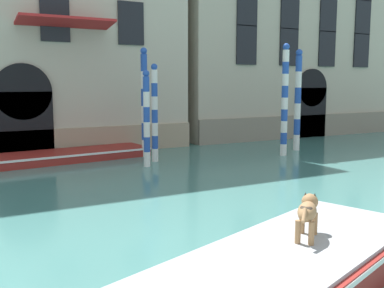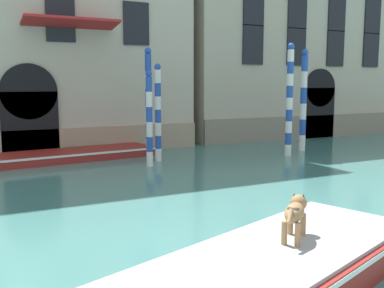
{
  "view_description": "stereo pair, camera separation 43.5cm",
  "coord_description": "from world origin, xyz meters",
  "px_view_note": "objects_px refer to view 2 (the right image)",
  "views": [
    {
      "loc": [
        -2.18,
        -0.11,
        3.03
      ],
      "look_at": [
        4.17,
        11.63,
        1.2
      ],
      "focal_mm": 42.0,
      "sensor_mm": 36.0,
      "label": 1
    },
    {
      "loc": [
        -1.8,
        -0.31,
        3.03
      ],
      "look_at": [
        4.17,
        11.63,
        1.2
      ],
      "focal_mm": 42.0,
      "sensor_mm": 36.0,
      "label": 2
    }
  ],
  "objects_px": {
    "mooring_pole_0": "(149,118)",
    "mooring_pole_5": "(289,100)",
    "mooring_pole_3": "(303,100)",
    "boat_moored_near_palazzo": "(67,155)",
    "dog_on_deck": "(295,212)",
    "mooring_pole_2": "(158,113)",
    "mooring_pole_4": "(149,102)"
  },
  "relations": [
    {
      "from": "dog_on_deck",
      "to": "mooring_pole_3",
      "type": "relative_size",
      "value": 0.18
    },
    {
      "from": "mooring_pole_4",
      "to": "boat_moored_near_palazzo",
      "type": "bearing_deg",
      "value": 171.08
    },
    {
      "from": "mooring_pole_0",
      "to": "mooring_pole_5",
      "type": "bearing_deg",
      "value": -3.67
    },
    {
      "from": "mooring_pole_2",
      "to": "mooring_pole_4",
      "type": "xyz_separation_m",
      "value": [
        0.12,
        1.32,
        0.35
      ]
    },
    {
      "from": "mooring_pole_5",
      "to": "mooring_pole_0",
      "type": "bearing_deg",
      "value": 176.33
    },
    {
      "from": "mooring_pole_0",
      "to": "mooring_pole_5",
      "type": "distance_m",
      "value": 6.04
    },
    {
      "from": "boat_moored_near_palazzo",
      "to": "mooring_pole_2",
      "type": "distance_m",
      "value": 4.01
    },
    {
      "from": "dog_on_deck",
      "to": "mooring_pole_0",
      "type": "relative_size",
      "value": 0.23
    },
    {
      "from": "mooring_pole_0",
      "to": "mooring_pole_3",
      "type": "distance_m",
      "value": 7.55
    },
    {
      "from": "mooring_pole_2",
      "to": "mooring_pole_3",
      "type": "xyz_separation_m",
      "value": [
        6.83,
        -0.31,
        0.38
      ]
    },
    {
      "from": "mooring_pole_3",
      "to": "mooring_pole_4",
      "type": "distance_m",
      "value": 6.9
    },
    {
      "from": "mooring_pole_0",
      "to": "mooring_pole_5",
      "type": "xyz_separation_m",
      "value": [
        6.0,
        -0.38,
        0.57
      ]
    },
    {
      "from": "mooring_pole_4",
      "to": "mooring_pole_5",
      "type": "height_order",
      "value": "mooring_pole_5"
    },
    {
      "from": "dog_on_deck",
      "to": "mooring_pole_2",
      "type": "distance_m",
      "value": 10.76
    },
    {
      "from": "mooring_pole_3",
      "to": "mooring_pole_5",
      "type": "distance_m",
      "value": 1.77
    },
    {
      "from": "mooring_pole_3",
      "to": "boat_moored_near_palazzo",
      "type": "bearing_deg",
      "value": 167.91
    },
    {
      "from": "boat_moored_near_palazzo",
      "to": "mooring_pole_2",
      "type": "height_order",
      "value": "mooring_pole_2"
    },
    {
      "from": "boat_moored_near_palazzo",
      "to": "mooring_pole_4",
      "type": "xyz_separation_m",
      "value": [
        3.27,
        -0.51,
        2.04
      ]
    },
    {
      "from": "mooring_pole_4",
      "to": "mooring_pole_5",
      "type": "distance_m",
      "value": 5.78
    },
    {
      "from": "dog_on_deck",
      "to": "mooring_pole_2",
      "type": "height_order",
      "value": "mooring_pole_2"
    },
    {
      "from": "mooring_pole_2",
      "to": "mooring_pole_3",
      "type": "distance_m",
      "value": 6.85
    },
    {
      "from": "dog_on_deck",
      "to": "mooring_pole_4",
      "type": "bearing_deg",
      "value": 39.07
    },
    {
      "from": "dog_on_deck",
      "to": "mooring_pole_0",
      "type": "xyz_separation_m",
      "value": [
        1.3,
        9.7,
        0.75
      ]
    },
    {
      "from": "boat_moored_near_palazzo",
      "to": "mooring_pole_0",
      "type": "distance_m",
      "value": 3.95
    },
    {
      "from": "boat_moored_near_palazzo",
      "to": "mooring_pole_5",
      "type": "height_order",
      "value": "mooring_pole_5"
    },
    {
      "from": "dog_on_deck",
      "to": "mooring_pole_3",
      "type": "xyz_separation_m",
      "value": [
        8.81,
        10.23,
        1.27
      ]
    },
    {
      "from": "mooring_pole_2",
      "to": "mooring_pole_3",
      "type": "height_order",
      "value": "mooring_pole_3"
    },
    {
      "from": "mooring_pole_5",
      "to": "boat_moored_near_palazzo",
      "type": "bearing_deg",
      "value": 160.18
    },
    {
      "from": "dog_on_deck",
      "to": "mooring_pole_4",
      "type": "distance_m",
      "value": 12.1
    },
    {
      "from": "boat_moored_near_palazzo",
      "to": "mooring_pole_0",
      "type": "relative_size",
      "value": 2.03
    },
    {
      "from": "boat_moored_near_palazzo",
      "to": "mooring_pole_0",
      "type": "bearing_deg",
      "value": -53.41
    },
    {
      "from": "mooring_pole_0",
      "to": "mooring_pole_5",
      "type": "relative_size",
      "value": 0.75
    }
  ]
}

